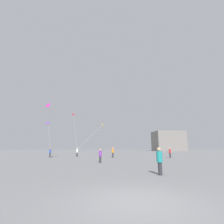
% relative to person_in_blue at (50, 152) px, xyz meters
% --- Properties ---
extents(ground_plane, '(300.00, 300.00, 0.00)m').
position_rel_person_in_blue_xyz_m(ground_plane, '(10.76, -25.14, -0.90)').
color(ground_plane, slate).
extents(person_in_blue, '(0.36, 0.36, 1.65)m').
position_rel_person_in_blue_xyz_m(person_in_blue, '(0.00, 0.00, 0.00)').
color(person_in_blue, '#2D2D33').
rests_on(person_in_blue, ground_plane).
extents(person_in_orange, '(0.39, 0.39, 1.79)m').
position_rel_person_in_blue_xyz_m(person_in_orange, '(11.35, -1.09, 0.08)').
color(person_in_orange, '#2D2D33').
rests_on(person_in_orange, ground_plane).
extents(person_in_purple, '(0.34, 0.34, 1.58)m').
position_rel_person_in_blue_xyz_m(person_in_purple, '(9.31, -11.36, -0.04)').
color(person_in_purple, '#2D2D33').
rests_on(person_in_purple, ground_plane).
extents(person_in_teal, '(0.37, 0.37, 1.72)m').
position_rel_person_in_blue_xyz_m(person_in_teal, '(13.28, -20.15, 0.04)').
color(person_in_teal, '#2D2D33').
rests_on(person_in_teal, ground_plane).
extents(person_in_red, '(0.37, 0.37, 1.69)m').
position_rel_person_in_blue_xyz_m(person_in_red, '(21.13, -2.64, 0.02)').
color(person_in_red, '#2D2D33').
rests_on(person_in_red, ground_plane).
extents(person_in_white, '(0.38, 0.38, 1.73)m').
position_rel_person_in_blue_xyz_m(person_in_white, '(4.54, 1.98, 0.04)').
color(person_in_white, '#2D2D33').
rests_on(person_in_white, ground_plane).
extents(kite_magenta_diamond, '(1.53, 6.66, 7.19)m').
position_rel_person_in_blue_xyz_m(kite_magenta_diamond, '(1.05, -6.15, 7.08)').
color(kite_magenta_diamond, '#D12899').
extents(kite_crimson_delta, '(3.23, 9.39, 9.09)m').
position_rel_person_in_blue_xyz_m(kite_crimson_delta, '(1.89, 10.48, 8.84)').
color(kite_crimson_delta, red).
extents(kite_violet_diamond, '(2.20, 2.96, 5.63)m').
position_rel_person_in_blue_xyz_m(kite_violet_diamond, '(-1.66, 2.39, 5.69)').
color(kite_violet_diamond, purple).
extents(kite_amber_diamond, '(5.25, 3.03, 5.78)m').
position_rel_person_in_blue_xyz_m(kite_amber_diamond, '(9.37, 4.47, 5.69)').
color(kite_amber_diamond, yellow).
extents(building_left_hall, '(15.70, 12.82, 10.61)m').
position_rel_person_in_blue_xyz_m(building_left_hall, '(45.76, 59.13, 4.40)').
color(building_left_hall, gray).
rests_on(building_left_hall, ground_plane).
extents(handbag_beside_flyer, '(0.23, 0.35, 0.24)m').
position_rel_person_in_blue_xyz_m(handbag_beside_flyer, '(0.35, 0.10, -0.78)').
color(handbag_beside_flyer, black).
rests_on(handbag_beside_flyer, ground_plane).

